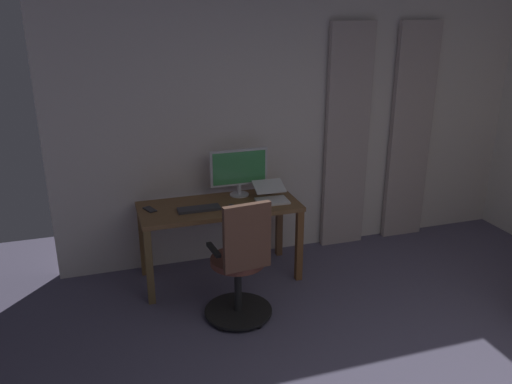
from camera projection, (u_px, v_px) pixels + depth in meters
back_room_partition at (301, 124)px, 5.16m from camera, size 4.85×0.10×2.62m
curtain_left_panel at (410, 134)px, 5.46m from camera, size 0.47×0.06×2.29m
curtain_right_panel at (347, 139)px, 5.25m from camera, size 0.47×0.06×2.29m
desk at (219, 215)px, 4.71m from camera, size 1.44×0.61×0.73m
office_chair at (241, 267)px, 4.09m from camera, size 0.56×0.56×1.06m
computer_monitor at (239, 169)px, 4.83m from camera, size 0.55×0.18×0.45m
computer_keyboard at (199, 209)px, 4.54m from camera, size 0.37×0.12×0.02m
laptop at (271, 195)px, 4.76m from camera, size 0.30×0.31×0.16m
computer_mouse at (232, 207)px, 4.58m from camera, size 0.06×0.10×0.04m
cell_phone_face_up at (267, 191)px, 4.99m from camera, size 0.11×0.16×0.01m
cell_phone_by_monitor at (150, 209)px, 4.55m from camera, size 0.12×0.16×0.01m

